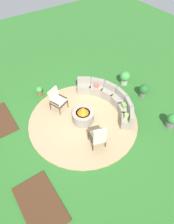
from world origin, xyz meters
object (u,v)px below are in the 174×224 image
fire_pit (83,115)px  potted_plant_3 (144,90)px  lounge_chair_front_right (98,136)px  potted_plant_2 (172,121)px  potted_plant_1 (39,91)px  lounge_chair_front_left (57,99)px  potted_plant_0 (125,77)px  curved_stone_bench (109,99)px

fire_pit → potted_plant_3: (0.30, 3.20, 0.02)m
fire_pit → lounge_chair_front_right: (1.35, -0.24, 0.26)m
fire_pit → potted_plant_2: bearing=51.1°
potted_plant_1 → potted_plant_3: 4.90m
lounge_chair_front_left → lounge_chair_front_right: 2.62m
lounge_chair_front_right → potted_plant_0: lounge_chair_front_right is taller
curved_stone_bench → potted_plant_3: bearing=74.3°
lounge_chair_front_left → potted_plant_3: size_ratio=1.49×
potted_plant_0 → potted_plant_2: potted_plant_0 is taller
lounge_chair_front_left → potted_plant_1: size_ratio=2.05×
potted_plant_2 → lounge_chair_front_left: bearing=-136.7°
curved_stone_bench → potted_plant_3: curved_stone_bench is taller
fire_pit → curved_stone_bench: (-0.16, 1.53, -0.00)m
curved_stone_bench → potted_plant_0: (-0.74, 1.56, 0.04)m
lounge_chair_front_right → potted_plant_2: lounge_chair_front_right is taller
curved_stone_bench → potted_plant_1: 3.32m
potted_plant_2 → potted_plant_3: (-1.96, 0.39, 0.02)m
potted_plant_0 → potted_plant_1: bearing=-112.9°
lounge_chair_front_right → potted_plant_0: bearing=50.0°
fire_pit → potted_plant_1: size_ratio=1.84×
lounge_chair_front_right → potted_plant_2: (0.92, 3.05, -0.26)m
potted_plant_3 → curved_stone_bench: bearing=-105.7°
lounge_chair_front_right → potted_plant_0: 4.03m
fire_pit → lounge_chair_front_left: (-1.26, -0.52, 0.23)m
lounge_chair_front_left → potted_plant_0: bearing=153.4°
potted_plant_2 → potted_plant_3: potted_plant_2 is taller
fire_pit → lounge_chair_front_right: 1.39m
lounge_chair_front_right → potted_plant_3: size_ratio=1.61×
potted_plant_3 → potted_plant_2: bearing=-11.3°
curved_stone_bench → potted_plant_0: size_ratio=4.76×
curved_stone_bench → lounge_chair_front_left: size_ratio=3.40×
potted_plant_2 → fire_pit: bearing=-128.9°
potted_plant_1 → lounge_chair_front_left: bearing=11.9°
potted_plant_0 → potted_plant_2: bearing=-5.2°
fire_pit → lounge_chair_front_right: lounge_chair_front_right is taller
potted_plant_1 → potted_plant_3: (2.85, 3.99, 0.11)m
lounge_chair_front_right → potted_plant_1: bearing=114.0°
fire_pit → curved_stone_bench: 1.54m
lounge_chair_front_right → lounge_chair_front_left: bearing=112.1°
potted_plant_1 → potted_plant_2: bearing=36.8°
lounge_chair_front_right → potted_plant_1: (-3.89, -0.55, -0.35)m
curved_stone_bench → potted_plant_2: curved_stone_bench is taller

